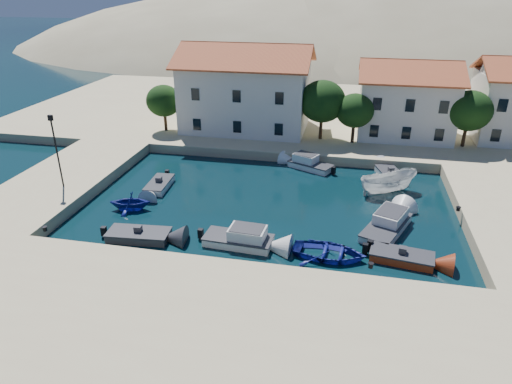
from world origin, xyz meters
TOP-DOWN VIEW (x-y plane):
  - ground at (0.00, 0.00)m, footprint 400.00×400.00m
  - quay_south at (0.00, -6.00)m, footprint 52.00×12.00m
  - quay_west at (-19.00, 10.00)m, footprint 8.00×20.00m
  - quay_north at (2.00, 38.00)m, footprint 80.00×36.00m
  - hills at (20.64, 123.62)m, footprint 254.00×176.00m
  - building_left at (-6.00, 28.00)m, footprint 14.70×9.45m
  - building_mid at (12.00, 29.00)m, footprint 10.50×8.40m
  - trees at (4.51, 25.46)m, footprint 37.30×5.30m
  - lamppost at (-17.50, 8.00)m, footprint 0.35×0.25m
  - bollards at (2.80, 3.87)m, footprint 29.36×9.56m
  - motorboat_grey_sw at (-8.19, 2.67)m, footprint 4.61×2.34m
  - cabin_cruiser_south at (-0.98, 3.40)m, footprint 4.97×2.37m
  - rowboat_south at (5.39, 3.06)m, footprint 5.20×3.92m
  - motorboat_red_se at (10.14, 3.57)m, footprint 4.33×2.43m
  - cabin_cruiser_east at (9.33, 7.42)m, footprint 4.17×5.95m
  - boat_east at (9.78, 14.55)m, footprint 5.76×4.45m
  - motorboat_white_ne at (10.25, 18.04)m, footprint 2.91×4.29m
  - rowboat_west at (-10.87, 6.92)m, footprint 3.77×3.43m
  - motorboat_white_west at (-10.26, 11.40)m, footprint 1.98×4.01m
  - cabin_cruiser_north at (2.62, 18.80)m, footprint 4.72×3.53m

SIDE VIEW (x-z plane):
  - hills at x=20.64m, z-range -72.90..26.10m
  - ground at x=0.00m, z-range 0.00..0.00m
  - rowboat_south at x=5.39m, z-range -0.51..0.51m
  - boat_east at x=9.78m, z-range -1.05..1.05m
  - rowboat_west at x=-10.87m, z-range -0.86..0.86m
  - motorboat_grey_sw at x=-8.19m, z-range -0.33..0.92m
  - motorboat_red_se at x=10.14m, z-range -0.33..0.92m
  - motorboat_white_ne at x=10.25m, z-range -0.33..0.92m
  - motorboat_white_west at x=-10.26m, z-range -0.33..0.92m
  - cabin_cruiser_south at x=-0.98m, z-range -0.32..1.28m
  - cabin_cruiser_east at x=9.33m, z-range -0.32..1.28m
  - cabin_cruiser_north at x=2.62m, z-range -0.32..1.28m
  - quay_south at x=0.00m, z-range 0.00..1.00m
  - quay_west at x=-19.00m, z-range 0.00..1.00m
  - quay_north at x=2.00m, z-range 0.00..1.00m
  - bollards at x=2.80m, z-range 1.00..1.30m
  - lamppost at x=-17.50m, z-range 1.64..7.87m
  - trees at x=4.51m, z-range 1.61..8.06m
  - building_mid at x=12.00m, z-range 1.07..9.37m
  - building_left at x=-6.00m, z-range 1.09..10.79m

